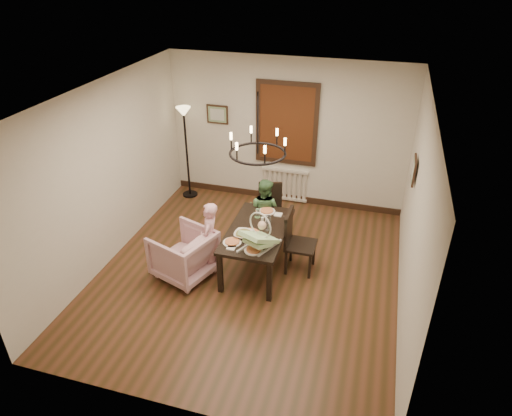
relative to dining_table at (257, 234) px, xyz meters
The scene contains 17 objects.
room_shell 0.80m from the dining_table, 117.43° to the left, with size 4.51×5.00×2.81m.
dining_table is the anchor object (origin of this frame).
chair_far 1.02m from the dining_table, 93.64° to the left, with size 0.41×0.41×0.93m, color black, non-canonical shape.
chair_right 0.68m from the dining_table, 12.46° to the left, with size 0.45×0.45×1.02m, color black, non-canonical shape.
armchair 1.16m from the dining_table, 155.48° to the right, with size 0.81×0.83×0.75m, color #DBA7B7.
elderly_woman 0.74m from the dining_table, 160.62° to the right, with size 0.35×0.23×0.97m, color #E09EAC.
seated_man 0.82m from the dining_table, 97.70° to the left, with size 0.47×0.36×0.96m, color #4D7D4A.
baby_bouncer 0.54m from the dining_table, 70.95° to the right, with size 0.41×0.56×0.37m, color #B2E09A, non-canonical shape.
salad_bowl 0.31m from the dining_table, 119.54° to the right, with size 0.34×0.34×0.08m, color white.
pizza_platter 0.21m from the dining_table, 108.51° to the right, with size 0.31×0.31×0.04m, color tan.
drinking_glass 0.21m from the dining_table, ahead, with size 0.07×0.07×0.14m, color silver.
window_blinds 2.47m from the dining_table, 92.37° to the left, with size 1.00×0.03×1.40m, color #532010.
radiator 2.31m from the dining_table, 92.35° to the left, with size 0.92×0.12×0.62m, color silver, non-canonical shape.
picture_back 2.89m from the dining_table, 122.31° to the left, with size 0.42×0.03×0.36m, color black.
picture_right 2.46m from the dining_table, 18.62° to the left, with size 0.42×0.03×0.36m, color black.
floor_lamp 2.81m from the dining_table, 135.45° to the left, with size 0.30×0.30×1.80m, color black, non-canonical shape.
chandelier 1.32m from the dining_table, 90.00° to the right, with size 0.80×0.80×0.04m, color black.
Camera 1 is at (1.68, -5.40, 4.41)m, focal length 32.00 mm.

